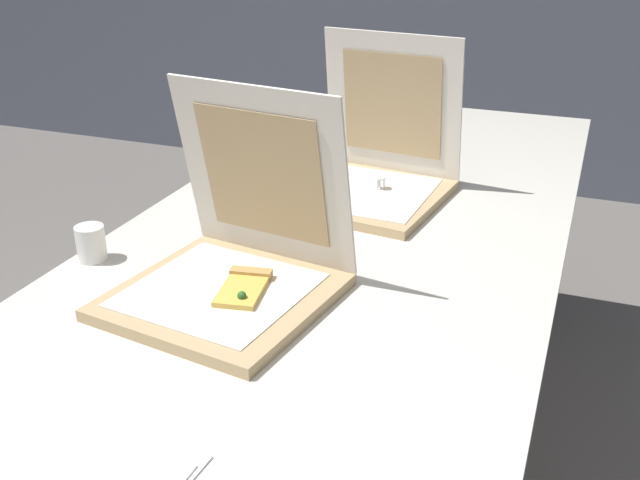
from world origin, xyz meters
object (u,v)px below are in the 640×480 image
Objects in this scene: cup_white_far at (297,153)px; table at (340,250)px; pizza_box_middle at (370,174)px; cup_white_mid at (216,188)px; pizza_box_front at (232,268)px; cup_white_near_left at (91,243)px; napkin_pile at (131,479)px.

table is at bearing -55.59° from cup_white_far.
table is at bearing -81.03° from pizza_box_middle.
cup_white_far is (-0.25, 0.14, -0.02)m from pizza_box_middle.
cup_white_mid is (-0.34, 0.06, 0.08)m from table.
cup_white_mid is (-0.33, -0.18, -0.02)m from pizza_box_middle.
pizza_box_front reaches higher than cup_white_far.
cup_white_mid is (-0.25, 0.40, -0.02)m from pizza_box_front.
cup_white_near_left is 1.00× the size of cup_white_far.
pizza_box_middle reaches higher than cup_white_mid.
pizza_box_front is at bearing -104.85° from table.
napkin_pile is at bearing -49.48° from cup_white_near_left.
cup_white_near_left is 0.38m from cup_white_mid.
cup_white_far is (-0.17, 0.71, -0.02)m from pizza_box_front.
pizza_box_front is at bearing -58.09° from cup_white_mid.
cup_white_near_left reaches higher than napkin_pile.
cup_white_mid is (-0.08, -0.31, 0.00)m from cup_white_far.
pizza_box_front is (-0.09, -0.33, 0.10)m from table.
table is 32.11× the size of cup_white_far.
pizza_box_front is 5.62× the size of cup_white_mid.
cup_white_far is at bearing 111.87° from pizza_box_front.
pizza_box_front is at bearing -5.00° from cup_white_near_left.
cup_white_far is at bearing 102.86° from napkin_pile.
cup_white_near_left and cup_white_far have the same top height.
pizza_box_front is 5.62× the size of cup_white_far.
pizza_box_middle is 5.52× the size of cup_white_near_left.
cup_white_mid is at bearing -103.80° from cup_white_far.
cup_white_near_left is 0.67m from napkin_pile.
napkin_pile reaches higher than table.
table is 0.47m from cup_white_far.
table is at bearing -10.82° from cup_white_mid.
pizza_box_middle reaches higher than pizza_box_front.
table is 5.71× the size of pizza_box_front.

